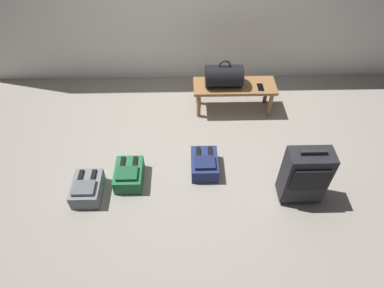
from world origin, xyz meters
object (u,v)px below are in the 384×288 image
(suitcase_upright_charcoal, at_px, (305,175))
(backpack_grey, at_px, (87,188))
(cell_phone, at_px, (260,87))
(duffel_bag_black, at_px, (224,76))
(backpack_green, at_px, (129,174))
(bench, at_px, (234,89))
(backpack_navy, at_px, (204,164))

(suitcase_upright_charcoal, bearing_deg, backpack_grey, 177.87)
(backpack_grey, bearing_deg, cell_phone, 33.10)
(duffel_bag_black, bearing_deg, backpack_green, -133.16)
(cell_phone, xyz_separation_m, suitcase_upright_charcoal, (0.20, -1.31, -0.04))
(duffel_bag_black, bearing_deg, bench, 0.00)
(bench, distance_m, backpack_grey, 2.06)
(bench, xyz_separation_m, duffel_bag_black, (-0.14, -0.00, 0.19))
(bench, xyz_separation_m, backpack_green, (-1.20, -1.13, -0.23))
(duffel_bag_black, height_order, suitcase_upright_charcoal, duffel_bag_black)
(duffel_bag_black, xyz_separation_m, backpack_navy, (-0.27, -1.00, -0.42))
(backpack_green, bearing_deg, duffel_bag_black, 46.84)
(suitcase_upright_charcoal, xyz_separation_m, backpack_grey, (-2.10, 0.08, -0.25))
(cell_phone, distance_m, suitcase_upright_charcoal, 1.33)
(duffel_bag_black, relative_size, cell_phone, 3.06)
(backpack_green, xyz_separation_m, backpack_grey, (-0.40, -0.17, 0.00))
(suitcase_upright_charcoal, bearing_deg, backpack_green, 171.79)
(backpack_grey, bearing_deg, bench, 39.08)
(cell_phone, bearing_deg, bench, 168.89)
(duffel_bag_black, xyz_separation_m, backpack_grey, (-1.45, -1.29, -0.42))
(cell_phone, xyz_separation_m, backpack_grey, (-1.89, -1.23, -0.29))
(backpack_navy, bearing_deg, backpack_green, -171.09)
(suitcase_upright_charcoal, distance_m, backpack_grey, 2.11)
(duffel_bag_black, bearing_deg, cell_phone, -7.62)
(suitcase_upright_charcoal, relative_size, backpack_grey, 1.78)
(cell_phone, relative_size, backpack_grey, 0.38)
(cell_phone, relative_size, backpack_green, 0.38)
(bench, bearing_deg, backpack_green, -136.74)
(backpack_navy, distance_m, backpack_green, 0.80)
(suitcase_upright_charcoal, bearing_deg, backpack_navy, 158.04)
(backpack_navy, xyz_separation_m, backpack_green, (-0.79, -0.12, 0.00))
(suitcase_upright_charcoal, bearing_deg, bench, 110.12)
(cell_phone, bearing_deg, duffel_bag_black, 172.38)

